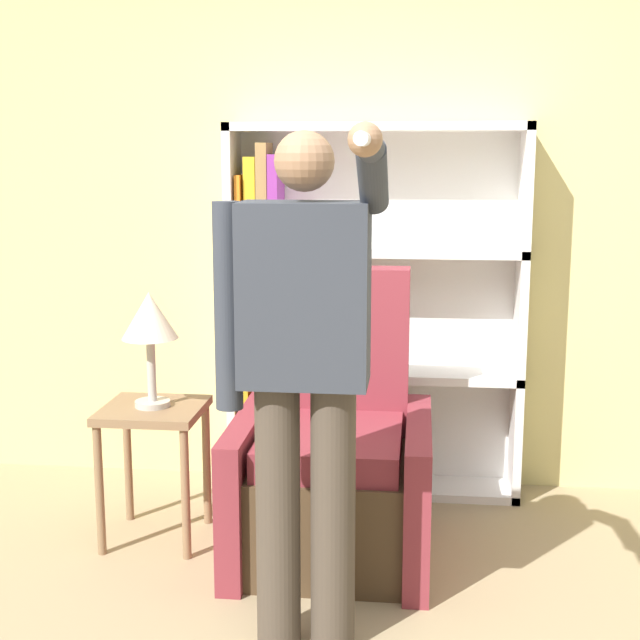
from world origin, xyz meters
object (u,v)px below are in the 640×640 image
armchair (333,467)px  side_table (154,431)px  bookcase (344,318)px  person_standing (304,364)px  table_lamp (150,321)px

armchair → side_table: armchair is taller
bookcase → person_standing: (-0.00, -1.47, 0.12)m
person_standing → side_table: person_standing is taller
person_standing → table_lamp: bearing=134.0°
bookcase → side_table: (-0.75, -0.70, -0.38)m
bookcase → person_standing: 1.48m
person_standing → bookcase: bearing=89.9°
side_table → table_lamp: (-0.00, 0.00, 0.48)m
person_standing → side_table: (-0.75, 0.78, -0.50)m
armchair → side_table: bearing=178.8°
bookcase → side_table: 1.09m
bookcase → armchair: 0.87m
person_standing → side_table: 1.19m
armchair → person_standing: size_ratio=0.67×
armchair → person_standing: bearing=-91.7°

